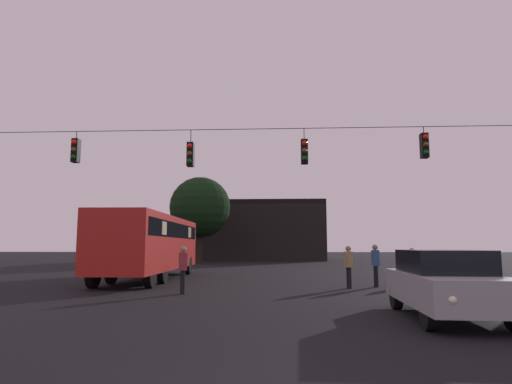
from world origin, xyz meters
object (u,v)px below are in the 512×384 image
at_px(car_near_right, 445,282).
at_px(pedestrian_crossing_right, 183,267).
at_px(city_bus, 151,241).
at_px(pedestrian_crossing_left, 349,264).
at_px(pedestrian_near_bus, 413,264).
at_px(pedestrian_crossing_center, 376,263).
at_px(tree_left_silhouette, 200,207).

bearing_deg(car_near_right, pedestrian_crossing_right, 146.89).
relative_size(city_bus, car_near_right, 2.51).
height_order(city_bus, pedestrian_crossing_left, city_bus).
bearing_deg(car_near_right, pedestrian_near_bus, 77.73).
bearing_deg(city_bus, pedestrian_crossing_center, -17.85).
height_order(pedestrian_crossing_center, tree_left_silhouette, tree_left_silhouette).
xyz_separation_m(pedestrian_crossing_left, pedestrian_near_bus, (2.82, 1.32, -0.05)).
bearing_deg(city_bus, car_near_right, -47.07).
bearing_deg(car_near_right, city_bus, 132.93).
xyz_separation_m(pedestrian_crossing_left, pedestrian_crossing_center, (1.16, 0.62, 0.04)).
relative_size(city_bus, pedestrian_crossing_left, 6.86).
relative_size(city_bus, pedestrian_crossing_right, 6.93).
xyz_separation_m(city_bus, pedestrian_near_bus, (11.68, -2.53, -1.01)).
xyz_separation_m(city_bus, pedestrian_crossing_left, (8.87, -3.85, -0.96)).
height_order(pedestrian_crossing_right, tree_left_silhouette, tree_left_silhouette).
relative_size(pedestrian_crossing_left, pedestrian_crossing_center, 0.96).
xyz_separation_m(pedestrian_crossing_center, pedestrian_crossing_right, (-7.10, -2.87, -0.05)).
distance_m(pedestrian_crossing_left, pedestrian_crossing_right, 6.35).
bearing_deg(pedestrian_crossing_left, pedestrian_near_bus, 25.05).
relative_size(car_near_right, pedestrian_crossing_left, 2.73).
height_order(city_bus, tree_left_silhouette, tree_left_silhouette).
bearing_deg(car_near_right, pedestrian_crossing_center, 89.14).
height_order(pedestrian_crossing_left, pedestrian_near_bus, pedestrian_crossing_left).
bearing_deg(pedestrian_crossing_left, tree_left_silhouette, 113.44).
bearing_deg(pedestrian_crossing_center, pedestrian_near_bus, 22.81).
relative_size(pedestrian_crossing_center, pedestrian_crossing_right, 1.05).
relative_size(pedestrian_crossing_center, tree_left_silhouette, 0.21).
bearing_deg(pedestrian_crossing_center, city_bus, 162.15).
bearing_deg(pedestrian_crossing_center, tree_left_silhouette, 116.44).
height_order(pedestrian_crossing_left, pedestrian_crossing_right, pedestrian_crossing_left).
xyz_separation_m(pedestrian_crossing_center, pedestrian_near_bus, (1.66, 0.70, -0.09)).
relative_size(car_near_right, pedestrian_crossing_right, 2.76).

